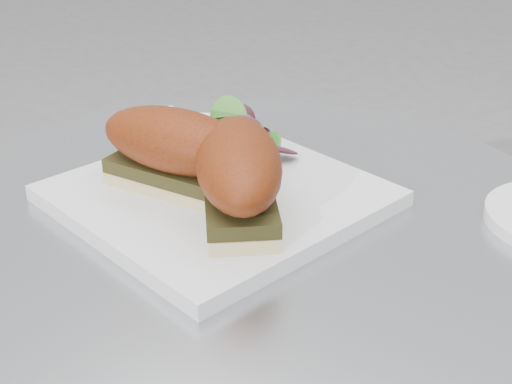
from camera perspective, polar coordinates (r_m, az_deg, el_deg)
plate at (r=0.70m, az=-3.04°, el=-0.29°), size 0.32×0.32×0.02m
sandwich_left at (r=0.69m, az=-6.37°, el=3.43°), size 0.17×0.09×0.08m
sandwich_right at (r=0.64m, az=-1.42°, el=1.63°), size 0.17×0.18×0.08m
salad at (r=0.76m, az=-1.15°, el=4.80°), size 0.11×0.11×0.05m
napkin at (r=0.84m, az=-6.40°, el=4.54°), size 0.14×0.14×0.02m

